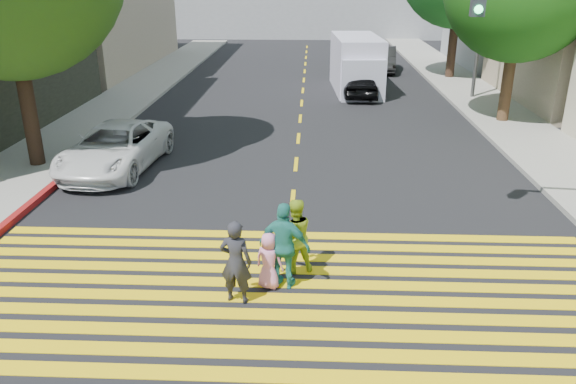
# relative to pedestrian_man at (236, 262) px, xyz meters

# --- Properties ---
(ground) EXTENTS (120.00, 120.00, 0.00)m
(ground) POSITION_rel_pedestrian_man_xyz_m (0.87, -0.89, -0.83)
(ground) COLOR black
(sidewalk_left) EXTENTS (3.00, 40.00, 0.15)m
(sidewalk_left) POSITION_rel_pedestrian_man_xyz_m (-7.63, 21.11, -0.75)
(sidewalk_left) COLOR gray
(sidewalk_left) RESTS_ON ground
(sidewalk_right) EXTENTS (3.00, 60.00, 0.15)m
(sidewalk_right) POSITION_rel_pedestrian_man_xyz_m (9.37, 14.11, -0.75)
(sidewalk_right) COLOR gray
(sidewalk_right) RESTS_ON ground
(curb_red) EXTENTS (0.20, 8.00, 0.16)m
(curb_red) POSITION_rel_pedestrian_man_xyz_m (-6.03, 5.11, -0.75)
(curb_red) COLOR maroon
(curb_red) RESTS_ON ground
(crosswalk) EXTENTS (13.40, 5.30, 0.01)m
(crosswalk) POSITION_rel_pedestrian_man_xyz_m (0.87, 0.38, -0.82)
(crosswalk) COLOR yellow
(crosswalk) RESTS_ON ground
(lane_line) EXTENTS (0.12, 34.40, 0.01)m
(lane_line) POSITION_rel_pedestrian_man_xyz_m (0.87, 21.61, -0.82)
(lane_line) COLOR yellow
(lane_line) RESTS_ON ground
(pedestrian_man) EXTENTS (0.66, 0.50, 1.66)m
(pedestrian_man) POSITION_rel_pedestrian_man_xyz_m (0.00, 0.00, 0.00)
(pedestrian_man) COLOR #26262D
(pedestrian_man) RESTS_ON ground
(pedestrian_woman) EXTENTS (0.93, 0.83, 1.59)m
(pedestrian_woman) POSITION_rel_pedestrian_man_xyz_m (1.05, 1.21, -0.03)
(pedestrian_woman) COLOR #9FBE26
(pedestrian_woman) RESTS_ON ground
(pedestrian_child) EXTENTS (0.67, 0.56, 1.17)m
(pedestrian_child) POSITION_rel_pedestrian_man_xyz_m (0.57, 0.53, -0.24)
(pedestrian_child) COLOR pink
(pedestrian_child) RESTS_ON ground
(pedestrian_extra) EXTENTS (1.12, 0.72, 1.77)m
(pedestrian_extra) POSITION_rel_pedestrian_man_xyz_m (0.87, 0.58, 0.06)
(pedestrian_extra) COLOR teal
(pedestrian_extra) RESTS_ON ground
(white_sedan) EXTENTS (2.75, 5.23, 1.41)m
(white_sedan) POSITION_rel_pedestrian_man_xyz_m (-4.75, 7.41, -0.13)
(white_sedan) COLOR silver
(white_sedan) RESTS_ON ground
(dark_car_near) EXTENTS (1.82, 4.30, 1.45)m
(dark_car_near) POSITION_rel_pedestrian_man_xyz_m (3.70, 18.77, -0.10)
(dark_car_near) COLOR black
(dark_car_near) RESTS_ON ground
(silver_car) EXTENTS (1.73, 4.21, 1.22)m
(silver_car) POSITION_rel_pedestrian_man_xyz_m (4.45, 30.97, -0.22)
(silver_car) COLOR gray
(silver_car) RESTS_ON ground
(dark_car_parked) EXTENTS (2.05, 4.61, 1.47)m
(dark_car_parked) POSITION_rel_pedestrian_man_xyz_m (5.69, 26.40, -0.09)
(dark_car_parked) COLOR black
(dark_car_parked) RESTS_ON ground
(white_van) EXTENTS (2.52, 5.91, 2.73)m
(white_van) POSITION_rel_pedestrian_man_xyz_m (3.62, 20.10, 0.47)
(white_van) COLOR silver
(white_van) RESTS_ON ground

